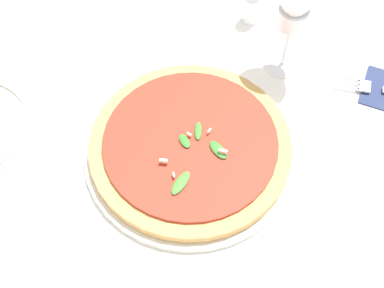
# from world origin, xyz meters

# --- Properties ---
(ground_plane) EXTENTS (6.00, 6.00, 0.00)m
(ground_plane) POSITION_xyz_m (0.00, 0.00, 0.00)
(ground_plane) COLOR white
(pizza_arugula_main) EXTENTS (0.34, 0.34, 0.05)m
(pizza_arugula_main) POSITION_xyz_m (-0.00, -0.02, 0.02)
(pizza_arugula_main) COLOR silver
(pizza_arugula_main) RESTS_ON ground_plane
(wine_glass) EXTENTS (0.09, 0.09, 0.19)m
(wine_glass) POSITION_xyz_m (-0.02, -0.27, 0.13)
(wine_glass) COLOR white
(wine_glass) RESTS_ON ground_plane
(shaker_pepper) EXTENTS (0.03, 0.03, 0.07)m
(shaker_pepper) POSITION_xyz_m (0.08, -0.32, 0.03)
(shaker_pepper) COLOR silver
(shaker_pepper) RESTS_ON ground_plane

